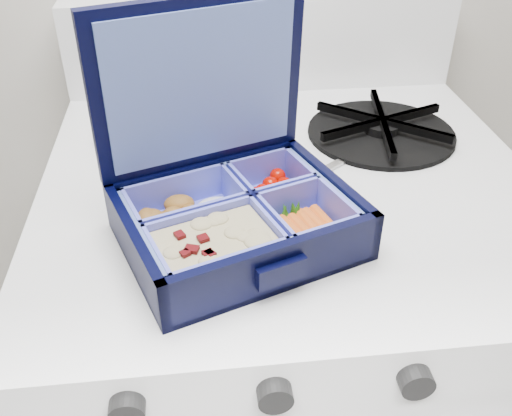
{
  "coord_description": "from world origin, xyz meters",
  "views": [
    {
      "loc": [
        0.05,
        1.1,
        1.24
      ],
      "look_at": [
        0.11,
        1.56,
        0.92
      ],
      "focal_mm": 40.0,
      "sensor_mm": 36.0,
      "label": 1
    }
  ],
  "objects": [
    {
      "name": "stove",
      "position": [
        0.16,
        1.69,
        0.44
      ],
      "size": [
        0.59,
        0.59,
        0.88
      ],
      "primitive_type": null,
      "color": "white",
      "rests_on": "floor"
    },
    {
      "name": "fork",
      "position": [
        0.2,
        1.67,
        0.89
      ],
      "size": [
        0.14,
        0.11,
        0.01
      ],
      "primitive_type": null,
      "rotation": [
        0.0,
        0.0,
        -0.95
      ],
      "color": "#A7A7A7",
      "rests_on": "stove"
    },
    {
      "name": "burner_grate",
      "position": [
        0.3,
        1.76,
        0.9
      ],
      "size": [
        0.25,
        0.25,
        0.03
      ],
      "primitive_type": "cylinder",
      "rotation": [
        0.0,
        0.0,
        0.37
      ],
      "color": "black",
      "rests_on": "stove"
    },
    {
      "name": "burner_grate_rear",
      "position": [
        0.0,
        1.79,
        0.89
      ],
      "size": [
        0.2,
        0.2,
        0.02
      ],
      "primitive_type": "cylinder",
      "rotation": [
        0.0,
        0.0,
        0.24
      ],
      "color": "black",
      "rests_on": "stove"
    },
    {
      "name": "bento_box",
      "position": [
        0.09,
        1.55,
        0.91
      ],
      "size": [
        0.27,
        0.24,
        0.05
      ],
      "primitive_type": null,
      "rotation": [
        0.0,
        0.0,
        0.35
      ],
      "color": "black",
      "rests_on": "stove"
    }
  ]
}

